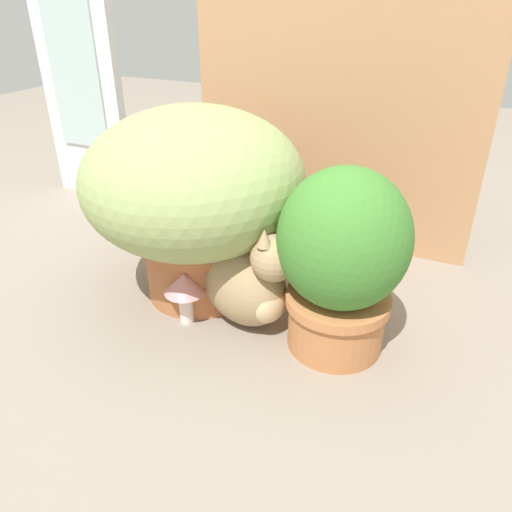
{
  "coord_description": "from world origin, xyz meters",
  "views": [
    {
      "loc": [
        0.54,
        -0.98,
        0.77
      ],
      "look_at": [
        0.1,
        -0.02,
        0.18
      ],
      "focal_mm": 34.56,
      "sensor_mm": 36.0,
      "label": 1
    }
  ],
  "objects_px": {
    "cat": "(248,281)",
    "leafy_planter": "(342,259)",
    "mushroom_ornament_pink": "(185,287)",
    "grass_planter": "(195,191)"
  },
  "relations": [
    {
      "from": "grass_planter",
      "to": "cat",
      "type": "relative_size",
      "value": 1.61
    },
    {
      "from": "leafy_planter",
      "to": "mushroom_ornament_pink",
      "type": "relative_size",
      "value": 3.08
    },
    {
      "from": "grass_planter",
      "to": "cat",
      "type": "height_order",
      "value": "grass_planter"
    },
    {
      "from": "leafy_planter",
      "to": "mushroom_ornament_pink",
      "type": "bearing_deg",
      "value": -169.33
    },
    {
      "from": "cat",
      "to": "leafy_planter",
      "type": "bearing_deg",
      "value": 0.88
    },
    {
      "from": "mushroom_ornament_pink",
      "to": "cat",
      "type": "bearing_deg",
      "value": 25.0
    },
    {
      "from": "leafy_planter",
      "to": "cat",
      "type": "bearing_deg",
      "value": -179.12
    },
    {
      "from": "leafy_planter",
      "to": "mushroom_ornament_pink",
      "type": "height_order",
      "value": "leafy_planter"
    },
    {
      "from": "mushroom_ornament_pink",
      "to": "leafy_planter",
      "type": "bearing_deg",
      "value": 10.67
    },
    {
      "from": "leafy_planter",
      "to": "mushroom_ornament_pink",
      "type": "xyz_separation_m",
      "value": [
        -0.37,
        -0.07,
        -0.13
      ]
    }
  ]
}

